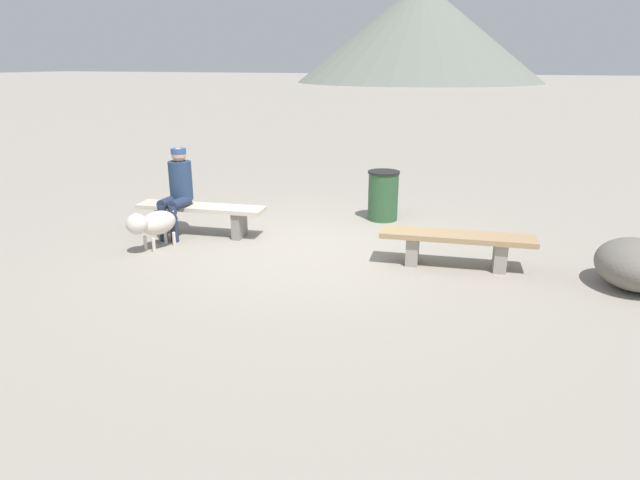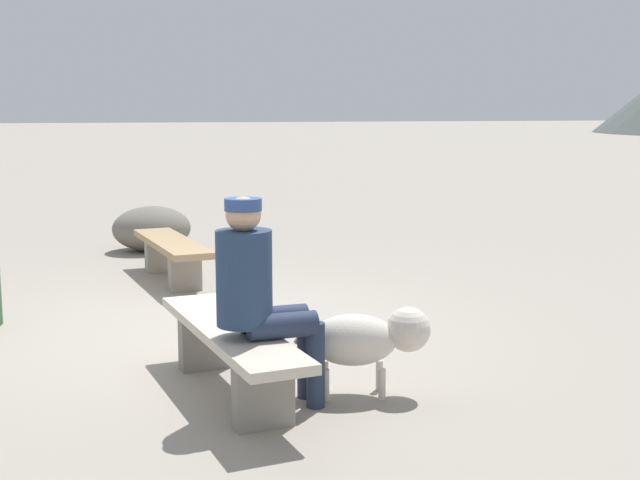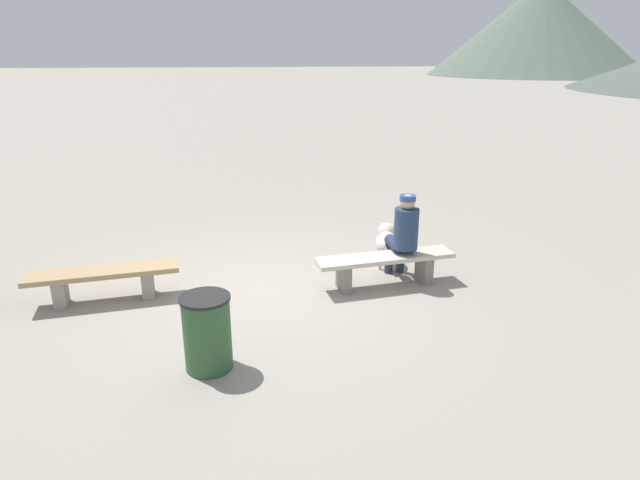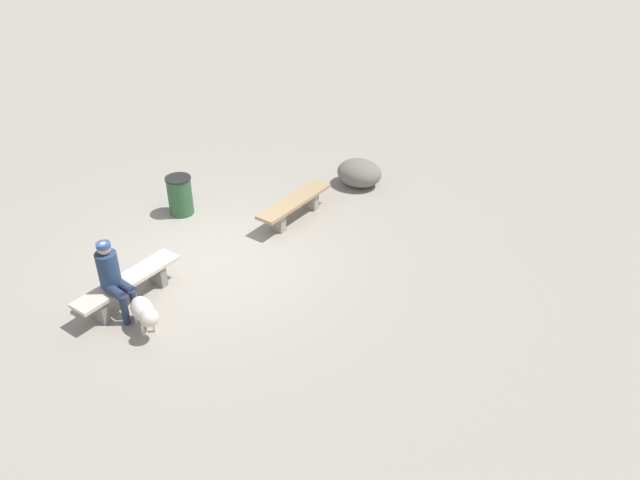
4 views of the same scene
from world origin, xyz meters
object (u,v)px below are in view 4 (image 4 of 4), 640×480
at_px(bench_right, 128,285).
at_px(seated_person, 112,275).
at_px(trash_bin, 180,195).
at_px(boulder, 359,173).
at_px(dog, 144,312).
at_px(bench_left, 294,205).

bearing_deg(bench_right, seated_person, 16.63).
bearing_deg(trash_bin, bench_right, 36.89).
relative_size(bench_right, boulder, 1.97).
relative_size(dog, boulder, 0.84).
relative_size(bench_left, seated_person, 1.50).
relative_size(bench_right, seated_person, 1.52).
bearing_deg(boulder, bench_right, -0.67).
relative_size(bench_left, bench_right, 0.98).
bearing_deg(bench_left, boulder, 173.24).
height_order(bench_left, trash_bin, trash_bin).
bearing_deg(bench_right, bench_left, 171.76).
relative_size(seated_person, trash_bin, 1.61).
bearing_deg(seated_person, dog, 90.72).
relative_size(bench_left, trash_bin, 2.41).
relative_size(seated_person, dog, 1.53).
relative_size(trash_bin, boulder, 0.80).
xyz_separation_m(bench_left, boulder, (-1.95, -0.01, -0.03)).
relative_size(dog, trash_bin, 1.05).
bearing_deg(trash_bin, dog, 45.05).
bearing_deg(bench_left, trash_bin, -59.57).
xyz_separation_m(seated_person, boulder, (-5.85, -0.06, -0.44)).
bearing_deg(boulder, seated_person, 0.54).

